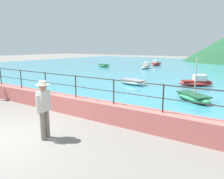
# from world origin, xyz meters

# --- Properties ---
(ground_plane) EXTENTS (120.00, 120.00, 0.00)m
(ground_plane) POSITION_xyz_m (0.00, 0.00, 0.00)
(ground_plane) COLOR slate
(promenade_wall) EXTENTS (20.00, 0.56, 0.70)m
(promenade_wall) POSITION_xyz_m (0.00, 3.20, 0.35)
(promenade_wall) COLOR #BC605B
(promenade_wall) RESTS_ON ground
(railing) EXTENTS (18.44, 0.04, 0.90)m
(railing) POSITION_xyz_m (0.00, 3.20, 1.32)
(railing) COLOR #282623
(railing) RESTS_ON promenade_wall
(lake_water) EXTENTS (64.00, 44.32, 0.06)m
(lake_water) POSITION_xyz_m (0.00, 25.84, 0.03)
(lake_water) COLOR teal
(lake_water) RESTS_ON ground
(person_walking) EXTENTS (0.38, 0.56, 1.75)m
(person_walking) POSITION_xyz_m (0.95, 0.86, 0.98)
(person_walking) COLOR slate
(person_walking) RESTS_ON ground
(boat_1) EXTENTS (1.00, 2.34, 0.76)m
(boat_1) POSITION_xyz_m (-6.74, 26.84, 0.33)
(boat_1) COLOR red
(boat_1) RESTS_ON lake_water
(boat_2) EXTENTS (2.36, 2.14, 2.14)m
(boat_2) POSITION_xyz_m (3.39, 7.95, 0.26)
(boat_2) COLOR #338C59
(boat_2) RESTS_ON lake_water
(boat_3) EXTENTS (2.43, 1.96, 0.76)m
(boat_3) POSITION_xyz_m (2.41, 12.56, 0.33)
(boat_3) COLOR red
(boat_3) RESTS_ON lake_water
(boat_5) EXTENTS (2.46, 1.56, 0.36)m
(boat_5) POSITION_xyz_m (-11.55, 20.64, 0.26)
(boat_5) COLOR #338C59
(boat_5) RESTS_ON lake_water
(boat_6) EXTENTS (1.25, 2.41, 0.76)m
(boat_6) POSITION_xyz_m (-5.91, 21.68, 0.33)
(boat_6) COLOR white
(boat_6) RESTS_ON lake_water
(boat_7) EXTENTS (2.43, 1.31, 0.36)m
(boat_7) POSITION_xyz_m (-1.46, 10.53, 0.26)
(boat_7) COLOR white
(boat_7) RESTS_ON lake_water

